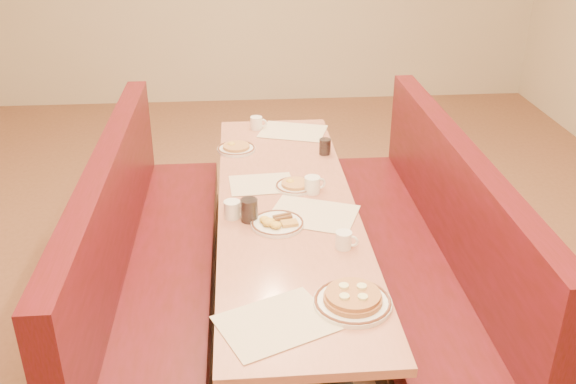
{
  "coord_description": "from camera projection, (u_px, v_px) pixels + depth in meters",
  "views": [
    {
      "loc": [
        -0.23,
        -2.9,
        2.27
      ],
      "look_at": [
        0.0,
        -0.06,
        0.85
      ],
      "focal_mm": 40.0,
      "sensor_mm": 36.0,
      "label": 1
    }
  ],
  "objects": [
    {
      "name": "coffee_mug_d",
      "position": [
        257.0,
        123.0,
        4.24
      ],
      "size": [
        0.11,
        0.08,
        0.08
      ],
      "rotation": [
        0.0,
        0.0,
        -0.15
      ],
      "color": "white",
      "rests_on": "diner_table"
    },
    {
      "name": "coffee_mug_b",
      "position": [
        233.0,
        209.0,
        3.14
      ],
      "size": [
        0.11,
        0.08,
        0.09
      ],
      "rotation": [
        0.0,
        0.0,
        -0.3
      ],
      "color": "white",
      "rests_on": "diner_table"
    },
    {
      "name": "extra_plate_mid",
      "position": [
        295.0,
        185.0,
        3.45
      ],
      "size": [
        0.21,
        0.21,
        0.04
      ],
      "rotation": [
        0.0,
        0.0,
        -0.18
      ],
      "color": "white",
      "rests_on": "diner_table"
    },
    {
      "name": "placemat_near_left",
      "position": [
        276.0,
        323.0,
        2.41
      ],
      "size": [
        0.5,
        0.45,
        0.0
      ],
      "primitive_type": "cube",
      "rotation": [
        0.0,
        0.0,
        0.42
      ],
      "color": "#FFE4C7",
      "rests_on": "diner_table"
    },
    {
      "name": "diner_table",
      "position": [
        287.0,
        266.0,
        3.45
      ],
      "size": [
        0.7,
        2.5,
        0.75
      ],
      "color": "black",
      "rests_on": "ground"
    },
    {
      "name": "booth_left",
      "position": [
        150.0,
        274.0,
        3.4
      ],
      "size": [
        0.55,
        2.5,
        1.05
      ],
      "color": "#4C3326",
      "rests_on": "ground"
    },
    {
      "name": "soda_tumbler_near",
      "position": [
        249.0,
        210.0,
        3.11
      ],
      "size": [
        0.08,
        0.08,
        0.12
      ],
      "color": "black",
      "rests_on": "diner_table"
    },
    {
      "name": "booth_right",
      "position": [
        420.0,
        262.0,
        3.51
      ],
      "size": [
        0.55,
        2.5,
        1.05
      ],
      "color": "#4C3326",
      "rests_on": "ground"
    },
    {
      "name": "placemat_far_right",
      "position": [
        293.0,
        131.0,
        4.21
      ],
      "size": [
        0.49,
        0.42,
        0.0
      ],
      "primitive_type": "cube",
      "rotation": [
        0.0,
        0.0,
        -0.31
      ],
      "color": "#FFE4C7",
      "rests_on": "diner_table"
    },
    {
      "name": "pancake_plate",
      "position": [
        353.0,
        300.0,
        2.51
      ],
      "size": [
        0.31,
        0.31,
        0.07
      ],
      "rotation": [
        0.0,
        0.0,
        0.22
      ],
      "color": "white",
      "rests_on": "diner_table"
    },
    {
      "name": "placemat_far_left",
      "position": [
        262.0,
        184.0,
        3.49
      ],
      "size": [
        0.36,
        0.28,
        0.0
      ],
      "primitive_type": "cube",
      "rotation": [
        0.0,
        0.0,
        0.07
      ],
      "color": "#FFE4C7",
      "rests_on": "diner_table"
    },
    {
      "name": "soda_tumbler_mid",
      "position": [
        325.0,
        147.0,
        3.86
      ],
      "size": [
        0.07,
        0.07,
        0.1
      ],
      "color": "black",
      "rests_on": "diner_table"
    },
    {
      "name": "placemat_near_right",
      "position": [
        313.0,
        214.0,
        3.18
      ],
      "size": [
        0.5,
        0.45,
        0.0
      ],
      "primitive_type": "cube",
      "rotation": [
        0.0,
        0.0,
        -0.38
      ],
      "color": "#FFE4C7",
      "rests_on": "diner_table"
    },
    {
      "name": "ground",
      "position": [
        287.0,
        322.0,
        3.62
      ],
      "size": [
        8.0,
        8.0,
        0.0
      ],
      "primitive_type": "plane",
      "color": "#9E6647",
      "rests_on": "ground"
    },
    {
      "name": "extra_plate_far",
      "position": [
        236.0,
        148.0,
        3.92
      ],
      "size": [
        0.23,
        0.23,
        0.05
      ],
      "rotation": [
        0.0,
        0.0,
        0.09
      ],
      "color": "white",
      "rests_on": "diner_table"
    },
    {
      "name": "coffee_mug_c",
      "position": [
        313.0,
        184.0,
        3.39
      ],
      "size": [
        0.12,
        0.08,
        0.09
      ],
      "rotation": [
        0.0,
        0.0,
        0.26
      ],
      "color": "white",
      "rests_on": "diner_table"
    },
    {
      "name": "coffee_mug_a",
      "position": [
        344.0,
        240.0,
        2.89
      ],
      "size": [
        0.1,
        0.07,
        0.08
      ],
      "rotation": [
        0.0,
        0.0,
        -0.35
      ],
      "color": "white",
      "rests_on": "diner_table"
    },
    {
      "name": "eggs_plate",
      "position": [
        277.0,
        223.0,
        3.08
      ],
      "size": [
        0.26,
        0.26,
        0.05
      ],
      "rotation": [
        0.0,
        0.0,
        0.15
      ],
      "color": "white",
      "rests_on": "diner_table"
    }
  ]
}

